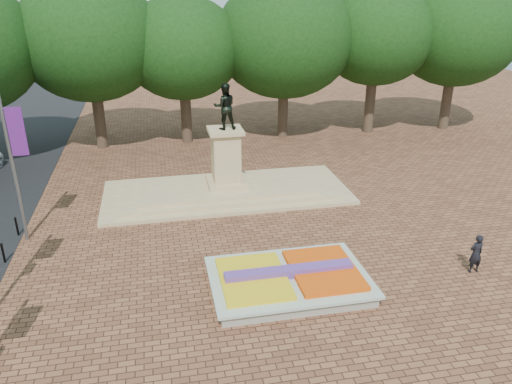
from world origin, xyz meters
The scene contains 5 objects.
ground centered at (0.00, 0.00, 0.00)m, with size 90.00×90.00×0.00m, color brown.
flower_bed centered at (1.03, -2.00, 0.38)m, with size 6.30×4.30×0.91m.
monument centered at (0.00, 8.00, 0.88)m, with size 14.00×6.00×6.40m.
tree_row_back centered at (2.33, 18.00, 6.67)m, with size 44.80×8.80×10.43m.
pedestrian centered at (9.00, -2.42, 0.87)m, with size 0.64×0.42×1.74m, color black.
Camera 1 is at (-3.74, -18.40, 11.41)m, focal length 35.00 mm.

